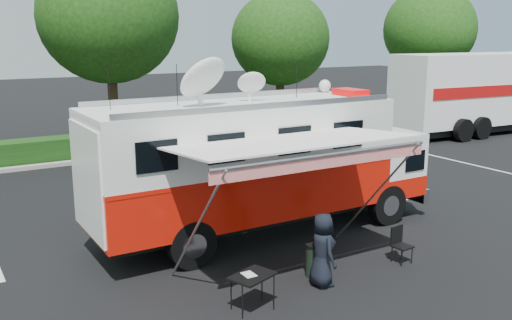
{
  "coord_description": "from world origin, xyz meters",
  "views": [
    {
      "loc": [
        -7.69,
        -12.29,
        5.22
      ],
      "look_at": [
        0.0,
        0.5,
        1.9
      ],
      "focal_mm": 40.0,
      "sensor_mm": 36.0,
      "label": 1
    }
  ],
  "objects_px": {
    "folding_table": "(252,277)",
    "semi_trailer": "(503,90)",
    "trash_bin": "(316,260)",
    "command_truck": "(263,163)"
  },
  "relations": [
    {
      "from": "folding_table",
      "to": "semi_trailer",
      "type": "xyz_separation_m",
      "value": [
        22.37,
        10.96,
        1.54
      ]
    },
    {
      "from": "trash_bin",
      "to": "semi_trailer",
      "type": "height_order",
      "value": "semi_trailer"
    },
    {
      "from": "trash_bin",
      "to": "semi_trailer",
      "type": "relative_size",
      "value": 0.05
    },
    {
      "from": "folding_table",
      "to": "trash_bin",
      "type": "bearing_deg",
      "value": 17.45
    },
    {
      "from": "folding_table",
      "to": "trash_bin",
      "type": "distance_m",
      "value": 2.12
    },
    {
      "from": "command_truck",
      "to": "semi_trailer",
      "type": "xyz_separation_m",
      "value": [
        19.92,
        7.39,
        0.28
      ]
    },
    {
      "from": "trash_bin",
      "to": "folding_table",
      "type": "bearing_deg",
      "value": -162.55
    },
    {
      "from": "folding_table",
      "to": "semi_trailer",
      "type": "bearing_deg",
      "value": 26.11
    },
    {
      "from": "semi_trailer",
      "to": "folding_table",
      "type": "bearing_deg",
      "value": -153.89
    },
    {
      "from": "folding_table",
      "to": "trash_bin",
      "type": "height_order",
      "value": "trash_bin"
    }
  ]
}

